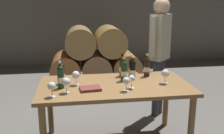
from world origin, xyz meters
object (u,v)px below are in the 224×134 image
at_px(wine_bottle_1, 132,67).
at_px(dining_table, 115,92).
at_px(wine_glass_0, 52,86).
at_px(wine_bottle_3, 147,67).
at_px(sommelier_presenting, 160,46).
at_px(wine_glass_4, 76,75).
at_px(tasting_notebook, 90,89).
at_px(wine_bottle_2, 132,69).
at_px(wine_bottle_6, 122,66).
at_px(wine_bottle_5, 124,71).
at_px(wine_glass_3, 66,82).
at_px(wine_bottle_4, 62,73).
at_px(wine_glass_2, 132,79).
at_px(wine_glass_5, 165,74).
at_px(wine_glass_1, 126,81).
at_px(wine_bottle_0, 61,77).

bearing_deg(wine_bottle_1, dining_table, -135.48).
distance_m(dining_table, wine_glass_0, 0.76).
height_order(wine_bottle_3, wine_glass_0, wine_bottle_3).
distance_m(wine_bottle_3, sommelier_presenting, 0.62).
xyz_separation_m(wine_glass_4, tasting_notebook, (0.15, -0.19, -0.10)).
bearing_deg(wine_bottle_2, wine_bottle_6, 120.04).
xyz_separation_m(wine_bottle_5, wine_glass_3, (-0.66, -0.32, -0.01)).
bearing_deg(wine_bottle_4, wine_glass_4, -24.02).
bearing_deg(tasting_notebook, wine_glass_4, 121.95).
height_order(wine_glass_2, wine_glass_5, wine_glass_5).
xyz_separation_m(wine_glass_1, tasting_notebook, (-0.37, 0.09, -0.09)).
xyz_separation_m(wine_bottle_3, wine_glass_0, (-1.12, -0.55, -0.01)).
height_order(wine_bottle_6, wine_glass_2, wine_bottle_6).
bearing_deg(wine_bottle_4, wine_bottle_3, 7.93).
height_order(wine_bottle_1, wine_glass_3, wine_bottle_1).
distance_m(wine_bottle_6, wine_glass_0, 1.02).
bearing_deg(wine_glass_2, wine_glass_3, -176.96).
bearing_deg(tasting_notebook, wine_bottle_3, 22.36).
bearing_deg(wine_glass_5, tasting_notebook, -173.83).
relative_size(wine_bottle_4, wine_glass_4, 1.74).
bearing_deg(dining_table, wine_bottle_0, -175.51).
distance_m(wine_bottle_4, wine_glass_4, 0.17).
relative_size(wine_glass_3, tasting_notebook, 0.74).
bearing_deg(wine_glass_2, wine_bottle_5, 96.48).
distance_m(wine_bottle_1, wine_glass_0, 1.07).
bearing_deg(wine_glass_4, wine_glass_5, -5.28).
bearing_deg(wine_glass_4, wine_bottle_3, 13.79).
relative_size(wine_bottle_1, wine_glass_2, 1.87).
height_order(wine_bottle_3, wine_glass_3, wine_bottle_3).
distance_m(wine_bottle_0, tasting_notebook, 0.35).
bearing_deg(wine_bottle_4, wine_glass_1, -27.42).
height_order(wine_bottle_4, wine_glass_5, wine_bottle_4).
bearing_deg(wine_bottle_0, wine_glass_0, -106.88).
bearing_deg(wine_bottle_0, wine_glass_3, -68.67).
height_order(wine_bottle_6, sommelier_presenting, sommelier_presenting).
distance_m(wine_bottle_0, wine_bottle_6, 0.82).
height_order(wine_bottle_1, wine_bottle_6, wine_bottle_6).
xyz_separation_m(wine_bottle_0, tasting_notebook, (0.31, -0.10, -0.12)).
bearing_deg(tasting_notebook, wine_bottle_1, 29.98).
bearing_deg(wine_bottle_1, wine_glass_4, -163.00).
distance_m(wine_bottle_4, wine_glass_5, 1.18).
bearing_deg(wine_glass_2, wine_glass_4, 160.83).
relative_size(wine_bottle_4, wine_glass_0, 1.82).
bearing_deg(sommelier_presenting, wine_bottle_4, -154.80).
bearing_deg(wine_glass_1, dining_table, 109.19).
distance_m(wine_glass_0, wine_glass_1, 0.76).
xyz_separation_m(wine_glass_0, wine_glass_3, (0.14, 0.10, 0.00)).
bearing_deg(wine_glass_0, wine_glass_3, 34.88).
bearing_deg(wine_glass_5, wine_bottle_3, 112.49).
distance_m(wine_glass_5, tasting_notebook, 0.87).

